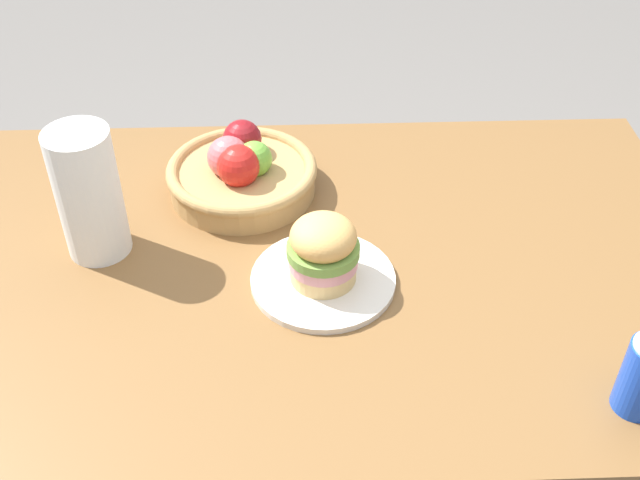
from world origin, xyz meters
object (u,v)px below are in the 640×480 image
Objects in this scene: fruit_basket at (242,172)px; paper_towel_roll at (89,194)px; sandwich at (323,250)px; plate at (323,280)px.

fruit_basket is 0.31m from paper_towel_roll.
paper_towel_roll reaches higher than fruit_basket.
paper_towel_roll is (-0.39, 0.10, 0.05)m from sandwich.
paper_towel_roll is at bearing 165.11° from sandwich.
plate is at bearing -14.89° from paper_towel_roll.
fruit_basket is at bearing 33.74° from paper_towel_roll.
plate is at bearing -61.46° from fruit_basket.
sandwich is 0.41m from paper_towel_roll.
sandwich is at bearing -14.89° from paper_towel_roll.
paper_towel_roll is (-0.39, 0.10, 0.11)m from plate.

